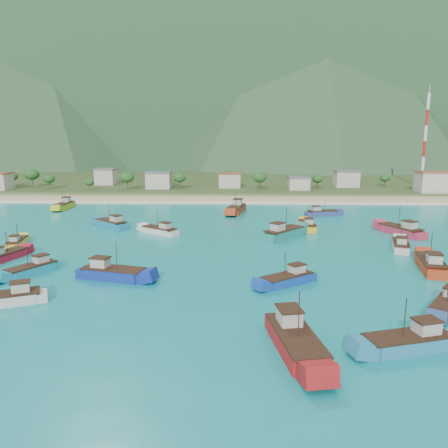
{
  "coord_description": "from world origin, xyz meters",
  "views": [
    {
      "loc": [
        1.74,
        -80.41,
        22.6
      ],
      "look_at": [
        -1.4,
        18.0,
        3.0
      ],
      "focal_mm": 35.0,
      "sensor_mm": 36.0,
      "label": 1
    }
  ],
  "objects_px": {
    "boat_12": "(236,209)",
    "boat_6": "(283,234)",
    "boat_4": "(64,206)",
    "boat_11": "(431,265)",
    "boat_0": "(160,231)",
    "boat_28": "(447,306)",
    "boat_19": "(112,274)",
    "boat_2": "(112,224)",
    "boat_20": "(17,243)",
    "boat_9": "(288,280)",
    "boat_22": "(307,226)",
    "boat_5": "(401,231)",
    "boat_26": "(32,270)",
    "boat_16": "(295,342)",
    "boat_8": "(5,257)",
    "boat_18": "(401,246)",
    "radio_tower": "(425,141)",
    "boat_21": "(322,213)",
    "boat_7": "(7,300)",
    "boat_15": "(409,343)"
  },
  "relations": [
    {
      "from": "boat_11",
      "to": "boat_26",
      "type": "xyz_separation_m",
      "value": [
        -68.17,
        -4.2,
        -0.23
      ]
    },
    {
      "from": "boat_4",
      "to": "boat_9",
      "type": "height_order",
      "value": "boat_4"
    },
    {
      "from": "boat_5",
      "to": "boat_9",
      "type": "xyz_separation_m",
      "value": [
        -30.63,
        -36.15,
        -0.26
      ]
    },
    {
      "from": "boat_9",
      "to": "boat_21",
      "type": "bearing_deg",
      "value": -51.04
    },
    {
      "from": "boat_8",
      "to": "boat_28",
      "type": "relative_size",
      "value": 1.12
    },
    {
      "from": "boat_20",
      "to": "boat_22",
      "type": "xyz_separation_m",
      "value": [
        64.54,
        19.28,
        0.18
      ]
    },
    {
      "from": "boat_2",
      "to": "boat_7",
      "type": "distance_m",
      "value": 52.62
    },
    {
      "from": "boat_11",
      "to": "boat_18",
      "type": "height_order",
      "value": "boat_11"
    },
    {
      "from": "boat_12",
      "to": "boat_15",
      "type": "distance_m",
      "value": 89.12
    },
    {
      "from": "boat_6",
      "to": "boat_16",
      "type": "bearing_deg",
      "value": -54.5
    },
    {
      "from": "boat_0",
      "to": "boat_6",
      "type": "height_order",
      "value": "boat_6"
    },
    {
      "from": "boat_7",
      "to": "boat_15",
      "type": "distance_m",
      "value": 51.61
    },
    {
      "from": "boat_0",
      "to": "boat_22",
      "type": "height_order",
      "value": "boat_0"
    },
    {
      "from": "boat_6",
      "to": "boat_20",
      "type": "height_order",
      "value": "boat_6"
    },
    {
      "from": "boat_2",
      "to": "boat_22",
      "type": "relative_size",
      "value": 1.02
    },
    {
      "from": "boat_0",
      "to": "boat_18",
      "type": "xyz_separation_m",
      "value": [
        52.07,
        -12.63,
        -0.03
      ]
    },
    {
      "from": "boat_19",
      "to": "boat_5",
      "type": "bearing_deg",
      "value": 134.11
    },
    {
      "from": "boat_5",
      "to": "boat_6",
      "type": "distance_m",
      "value": 28.36
    },
    {
      "from": "boat_20",
      "to": "boat_21",
      "type": "bearing_deg",
      "value": 17.32
    },
    {
      "from": "boat_0",
      "to": "boat_4",
      "type": "height_order",
      "value": "boat_4"
    },
    {
      "from": "boat_19",
      "to": "boat_22",
      "type": "relative_size",
      "value": 1.17
    },
    {
      "from": "boat_4",
      "to": "boat_26",
      "type": "xyz_separation_m",
      "value": [
        21.4,
        -67.88,
        -0.21
      ]
    },
    {
      "from": "boat_0",
      "to": "boat_7",
      "type": "xyz_separation_m",
      "value": [
        -13.18,
        -45.06,
        0.0
      ]
    },
    {
      "from": "boat_9",
      "to": "boat_16",
      "type": "xyz_separation_m",
      "value": [
        -1.73,
        -21.83,
        0.31
      ]
    },
    {
      "from": "boat_0",
      "to": "boat_26",
      "type": "xyz_separation_m",
      "value": [
        -16.14,
        -31.15,
        -0.07
      ]
    },
    {
      "from": "boat_16",
      "to": "boat_26",
      "type": "distance_m",
      "value": 48.39
    },
    {
      "from": "boat_8",
      "to": "boat_18",
      "type": "height_order",
      "value": "boat_18"
    },
    {
      "from": "boat_9",
      "to": "boat_28",
      "type": "bearing_deg",
      "value": -152.3
    },
    {
      "from": "boat_19",
      "to": "boat_2",
      "type": "bearing_deg",
      "value": -150.14
    },
    {
      "from": "radio_tower",
      "to": "boat_28",
      "type": "xyz_separation_m",
      "value": [
        -50.3,
        -132.77,
        -20.39
      ]
    },
    {
      "from": "radio_tower",
      "to": "boat_0",
      "type": "bearing_deg",
      "value": -137.85
    },
    {
      "from": "boat_6",
      "to": "boat_19",
      "type": "xyz_separation_m",
      "value": [
        -30.78,
        -30.73,
        -0.12
      ]
    },
    {
      "from": "boat_11",
      "to": "boat_18",
      "type": "distance_m",
      "value": 14.32
    },
    {
      "from": "boat_0",
      "to": "boat_28",
      "type": "height_order",
      "value": "boat_0"
    },
    {
      "from": "boat_20",
      "to": "boat_9",
      "type": "bearing_deg",
      "value": -33.71
    },
    {
      "from": "boat_15",
      "to": "boat_18",
      "type": "xyz_separation_m",
      "value": [
        14.93,
        43.88,
        -0.1
      ]
    },
    {
      "from": "boat_4",
      "to": "boat_11",
      "type": "bearing_deg",
      "value": 144.27
    },
    {
      "from": "boat_5",
      "to": "boat_26",
      "type": "bearing_deg",
      "value": 177.74
    },
    {
      "from": "boat_12",
      "to": "boat_6",
      "type": "bearing_deg",
      "value": 120.64
    },
    {
      "from": "boat_8",
      "to": "boat_18",
      "type": "distance_m",
      "value": 77.9
    },
    {
      "from": "boat_2",
      "to": "boat_28",
      "type": "height_order",
      "value": "boat_2"
    },
    {
      "from": "boat_11",
      "to": "boat_22",
      "type": "xyz_separation_m",
      "value": [
        -15.95,
        34.28,
        -0.16
      ]
    },
    {
      "from": "boat_12",
      "to": "boat_21",
      "type": "relative_size",
      "value": 1.34
    },
    {
      "from": "boat_7",
      "to": "boat_5",
      "type": "bearing_deg",
      "value": -80.9
    },
    {
      "from": "boat_4",
      "to": "boat_26",
      "type": "distance_m",
      "value": 71.17
    },
    {
      "from": "boat_5",
      "to": "boat_8",
      "type": "bearing_deg",
      "value": 170.46
    },
    {
      "from": "boat_16",
      "to": "boat_21",
      "type": "relative_size",
      "value": 1.31
    },
    {
      "from": "boat_9",
      "to": "boat_11",
      "type": "distance_m",
      "value": 26.85
    },
    {
      "from": "boat_4",
      "to": "boat_22",
      "type": "height_order",
      "value": "boat_4"
    },
    {
      "from": "boat_2",
      "to": "boat_0",
      "type": "bearing_deg",
      "value": -76.67
    }
  ]
}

